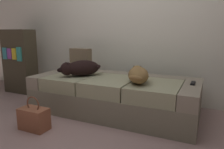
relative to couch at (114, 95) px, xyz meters
The scene contains 9 objects.
ground_plane 1.02m from the couch, 90.00° to the right, with size 10.00×10.00×0.00m, color #A5827F.
back_wall 1.36m from the couch, 90.00° to the left, with size 6.40×0.10×2.80m, color white.
couch is the anchor object (origin of this frame).
dog_dark 0.58m from the couch, 168.43° to the right, with size 0.50×0.56×0.21m.
dog_tan 0.52m from the couch, 18.50° to the right, with size 0.37×0.54×0.19m.
tv_remote 1.01m from the couch, ahead, with size 0.04×0.15×0.02m, color black.
throw_pillow 0.84m from the couch, 158.69° to the left, with size 0.34×0.12×0.34m, color #77634C.
handbag 1.03m from the couch, 123.60° to the right, with size 0.32×0.18×0.38m.
bookshelf 1.94m from the couch, behind, with size 0.56×0.30×1.10m.
Camera 1 is at (1.13, -1.47, 1.05)m, focal length 33.97 mm.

